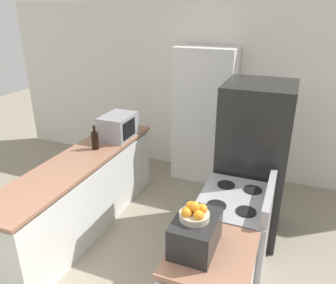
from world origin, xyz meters
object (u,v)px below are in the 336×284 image
wine_bottle (95,140)px  refrigerator (253,162)px  fruit_bowl (194,213)px  pantry_cabinet (204,116)px  microwave (118,126)px  toaster_oven (195,233)px  stove (232,237)px

wine_bottle → refrigerator: bearing=10.6°
wine_bottle → fruit_bowl: 2.08m
pantry_cabinet → fruit_bowl: pantry_cabinet is taller
pantry_cabinet → refrigerator: 1.43m
refrigerator → pantry_cabinet: bearing=128.7°
pantry_cabinet → microwave: pantry_cabinet is taller
microwave → wine_bottle: 0.45m
pantry_cabinet → toaster_oven: size_ratio=4.82×
pantry_cabinet → wine_bottle: pantry_cabinet is taller
pantry_cabinet → microwave: size_ratio=3.98×
refrigerator → microwave: bearing=176.8°
pantry_cabinet → fruit_bowl: size_ratio=9.39×
refrigerator → toaster_oven: (-0.18, -1.60, 0.12)m
pantry_cabinet → stove: 2.18m
pantry_cabinet → refrigerator: size_ratio=1.12×
refrigerator → fruit_bowl: 1.64m
microwave → toaster_oven: 2.32m
stove → wine_bottle: size_ratio=3.50×
refrigerator → fruit_bowl: refrigerator is taller
pantry_cabinet → microwave: (-0.88, -1.01, 0.05)m
fruit_bowl → wine_bottle: bearing=142.7°
pantry_cabinet → stove: (0.85, -1.94, -0.54)m
stove → pantry_cabinet: bearing=113.7°
stove → toaster_oven: toaster_oven is taller
microwave → toaster_oven: microwave is taller
microwave → pantry_cabinet: bearing=49.0°
wine_bottle → fruit_bowl: fruit_bowl is taller
microwave → fruit_bowl: (1.58, -1.70, 0.14)m
refrigerator → toaster_oven: 1.61m
pantry_cabinet → refrigerator: bearing=-51.3°
wine_bottle → microwave: bearing=80.9°
toaster_oven → wine_bottle: bearing=143.0°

